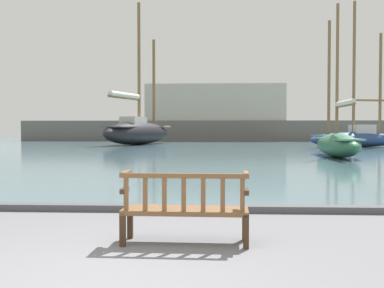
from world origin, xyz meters
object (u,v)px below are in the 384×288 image
object	(u,v)px
sailboat_nearest_starboard	(337,143)
sailboat_nearest_port	(356,135)
sailboat_mid_starboard	(138,131)
park_bench	(185,207)

from	to	relation	value
sailboat_nearest_starboard	sailboat_nearest_port	world-z (taller)	sailboat_nearest_port
sailboat_mid_starboard	sailboat_nearest_starboard	world-z (taller)	sailboat_mid_starboard
park_bench	sailboat_nearest_port	distance (m)	31.77
sailboat_mid_starboard	sailboat_nearest_starboard	distance (m)	21.49
sailboat_mid_starboard	sailboat_nearest_port	distance (m)	17.82
sailboat_mid_starboard	sailboat_nearest_port	xyz separation A→B (m)	(17.06, -5.12, -0.31)
park_bench	sailboat_nearest_starboard	xyz separation A→B (m)	(6.31, 17.69, 0.28)
park_bench	sailboat_mid_starboard	bearing A→B (deg)	100.32
park_bench	sailboat_nearest_starboard	size ratio (longest dim) A/B	0.22
sailboat_mid_starboard	sailboat_nearest_port	size ratio (longest dim) A/B	1.14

